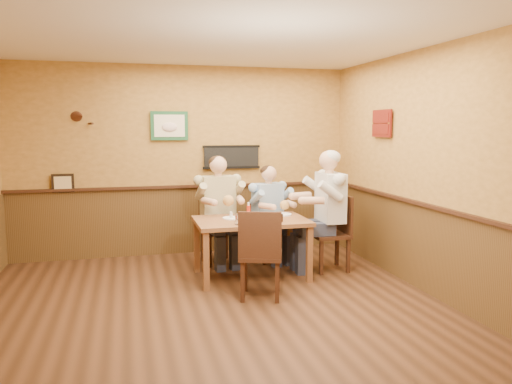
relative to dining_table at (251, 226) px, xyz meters
The scene contains 17 objects.
room 1.45m from the dining_table, 121.88° to the right, with size 5.02×5.03×2.81m.
dining_table is the anchor object (origin of this frame).
chair_back_left 0.84m from the dining_table, 110.34° to the left, with size 0.44×0.44×0.95m, color #3E2213, non-canonical shape.
chair_back_right 0.87m from the dining_table, 59.72° to the left, with size 0.40×0.40×0.86m, color #3E2213, non-canonical shape.
chair_right_end 1.10m from the dining_table, ahead, with size 0.46×0.46×1.01m, color #3E2213, non-canonical shape.
chair_near_side 0.78m from the dining_table, 95.98° to the right, with size 0.47×0.47×1.01m, color #3E2213, non-canonical shape.
diner_tan_shirt 0.82m from the dining_table, 110.34° to the left, with size 0.63×0.63×1.36m, color #C3B686, non-canonical shape.
diner_blue_polo 0.85m from the dining_table, 59.72° to the left, with size 0.57×0.57×1.23m, color #88A7CD, non-canonical shape.
diner_white_elder 1.09m from the dining_table, ahead, with size 0.66×0.66×1.44m, color silver, non-canonical shape.
water_glass_left 0.41m from the dining_table, 128.17° to the right, with size 0.08×0.08×0.12m, color white.
water_glass_mid 0.40m from the dining_table, 60.43° to the right, with size 0.08×0.08×0.11m, color white.
cola_tumbler 0.42m from the dining_table, 39.49° to the right, with size 0.07×0.07×0.10m, color black.
hot_sauce_bottle 0.19m from the dining_table, 138.27° to the left, with size 0.05×0.05×0.19m, color red.
salt_shaker 0.29m from the dining_table, 165.43° to the left, with size 0.04×0.04×0.09m, color silver.
pepper_shaker 0.17m from the dining_table, 161.10° to the right, with size 0.04×0.04×0.10m, color black.
plate_far_left 0.27m from the dining_table, 156.93° to the left, with size 0.24×0.24×0.02m, color white.
plate_far_right 0.51m from the dining_table, 21.88° to the left, with size 0.27×0.27×0.02m, color silver.
Camera 1 is at (-0.83, -4.96, 1.91)m, focal length 35.00 mm.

